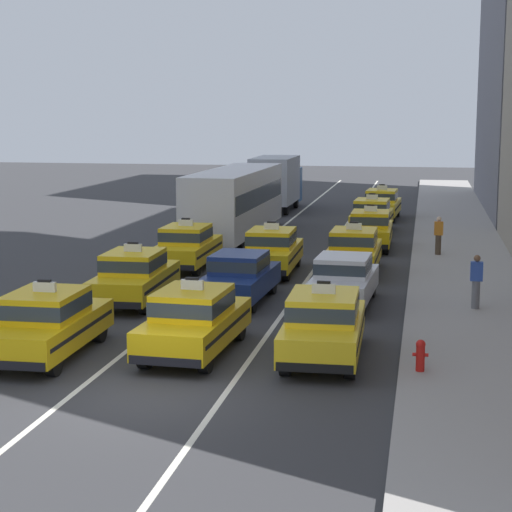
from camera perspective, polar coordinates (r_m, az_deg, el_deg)
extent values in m
plane|color=#353538|center=(19.11, -7.07, -8.99)|extent=(160.00, 160.00, 0.00)
cube|color=silver|center=(38.41, -0.19, 0.37)|extent=(0.14, 80.00, 0.01)
cube|color=silver|center=(37.94, 4.55, 0.23)|extent=(0.14, 80.00, 0.01)
cube|color=#9E9993|center=(32.82, 13.34, -1.30)|extent=(4.00, 90.00, 0.15)
cylinder|color=black|center=(24.11, -13.38, -4.52)|extent=(0.25, 0.64, 0.64)
cylinder|color=black|center=(23.57, -10.06, -4.72)|extent=(0.25, 0.64, 0.64)
cylinder|color=black|center=(20.82, -12.92, -6.69)|extent=(0.25, 0.64, 0.64)
cube|color=yellow|center=(22.37, -13.20, -4.66)|extent=(1.89, 4.53, 0.70)
cube|color=black|center=(22.36, -13.20, -4.53)|extent=(1.90, 4.17, 0.10)
cube|color=yellow|center=(22.09, -13.41, -3.06)|extent=(1.64, 2.13, 0.64)
cube|color=#2D3842|center=(22.09, -13.41, -3.06)|extent=(1.66, 2.15, 0.35)
cube|color=white|center=(22.00, -13.45, -1.94)|extent=(0.56, 0.13, 0.24)
cube|color=black|center=(21.97, -13.47, -1.56)|extent=(0.32, 0.12, 0.06)
cube|color=black|center=(24.42, -11.16, -4.02)|extent=(1.71, 0.17, 0.20)
cube|color=black|center=(20.49, -15.58, -6.77)|extent=(1.71, 0.17, 0.20)
cylinder|color=black|center=(29.81, -8.28, -1.72)|extent=(0.26, 0.65, 0.64)
cylinder|color=black|center=(29.41, -5.53, -1.82)|extent=(0.26, 0.65, 0.64)
cylinder|color=black|center=(26.97, -10.22, -2.94)|extent=(0.26, 0.65, 0.64)
cylinder|color=black|center=(26.52, -7.20, -3.07)|extent=(0.26, 0.65, 0.64)
cube|color=yellow|center=(28.10, -7.79, -1.66)|extent=(1.93, 4.55, 0.70)
cube|color=black|center=(28.09, -7.79, -1.56)|extent=(1.94, 4.19, 0.10)
cube|color=yellow|center=(27.84, -7.91, -0.36)|extent=(1.66, 2.15, 0.64)
cube|color=#2D3842|center=(27.84, -7.91, -0.36)|extent=(1.68, 2.17, 0.35)
cube|color=white|center=(27.77, -7.93, 0.53)|extent=(0.56, 0.14, 0.24)
cube|color=black|center=(27.74, -7.94, 0.84)|extent=(0.32, 0.12, 0.06)
cube|color=black|center=(30.23, -6.57, -1.34)|extent=(1.71, 0.19, 0.20)
cube|color=black|center=(26.09, -9.18, -3.11)|extent=(1.71, 0.19, 0.20)
cylinder|color=black|center=(35.79, -4.96, 0.19)|extent=(0.24, 0.64, 0.64)
cylinder|color=black|center=(35.43, -2.66, 0.12)|extent=(0.24, 0.64, 0.64)
cylinder|color=black|center=(32.89, -6.37, -0.64)|extent=(0.24, 0.64, 0.64)
cylinder|color=black|center=(32.50, -3.88, -0.73)|extent=(0.24, 0.64, 0.64)
cube|color=yellow|center=(34.09, -4.45, 0.33)|extent=(1.83, 4.51, 0.70)
cube|color=black|center=(34.08, -4.46, 0.42)|extent=(1.85, 4.15, 0.10)
cube|color=yellow|center=(33.85, -4.53, 1.42)|extent=(1.62, 2.11, 0.64)
cube|color=#2D3842|center=(33.85, -4.53, 1.42)|extent=(1.64, 2.13, 0.35)
cube|color=white|center=(33.79, -4.54, 2.15)|extent=(0.56, 0.12, 0.24)
cube|color=black|center=(33.77, -4.55, 2.41)|extent=(0.32, 0.11, 0.06)
cube|color=black|center=(36.24, -3.56, 0.48)|extent=(1.71, 0.15, 0.20)
cube|color=black|center=(32.03, -5.46, -0.72)|extent=(1.71, 0.15, 0.20)
cylinder|color=black|center=(46.04, -1.60, 2.26)|extent=(0.25, 0.64, 0.64)
cylinder|color=black|center=(45.62, 0.85, 2.20)|extent=(0.25, 0.64, 0.64)
cylinder|color=black|center=(39.59, -3.84, 1.08)|extent=(0.25, 0.64, 0.64)
cylinder|color=black|center=(39.10, -1.02, 1.00)|extent=(0.25, 0.64, 0.64)
cube|color=silver|center=(42.40, -1.34, 3.62)|extent=(2.67, 11.24, 2.90)
cube|color=#2D3842|center=(42.37, -1.34, 3.96)|extent=(2.69, 10.79, 0.84)
cube|color=black|center=(47.70, 0.17, 5.71)|extent=(2.13, 0.11, 0.36)
cylinder|color=black|center=(55.53, 0.64, 3.47)|extent=(0.24, 0.64, 0.64)
cylinder|color=black|center=(55.22, 2.59, 3.43)|extent=(0.24, 0.64, 0.64)
cylinder|color=black|center=(51.72, -0.13, 3.04)|extent=(0.24, 0.64, 0.64)
cylinder|color=black|center=(51.39, 1.95, 3.00)|extent=(0.24, 0.64, 0.64)
cube|color=#194C8C|center=(56.24, 1.78, 4.62)|extent=(2.10, 2.20, 2.10)
cube|color=#2D3842|center=(57.27, 1.95, 5.00)|extent=(1.93, 0.06, 0.76)
cube|color=#B2B7C1|center=(52.99, 1.22, 4.93)|extent=(2.31, 5.20, 2.70)
cylinder|color=black|center=(23.82, -4.56, -4.45)|extent=(0.27, 0.65, 0.64)
cylinder|color=black|center=(23.41, -1.11, -4.67)|extent=(0.27, 0.65, 0.64)
cylinder|color=black|center=(21.03, -7.15, -6.37)|extent=(0.27, 0.65, 0.64)
cylinder|color=black|center=(20.57, -3.27, -6.67)|extent=(0.27, 0.65, 0.64)
cube|color=yellow|center=(22.10, -3.97, -4.60)|extent=(2.00, 4.58, 0.70)
cube|color=black|center=(22.09, -3.97, -4.48)|extent=(2.01, 4.22, 0.10)
cube|color=yellow|center=(21.81, -4.11, -2.99)|extent=(1.69, 2.17, 0.64)
cube|color=#2D3842|center=(21.81, -4.11, -2.99)|extent=(1.72, 2.19, 0.35)
cube|color=white|center=(21.72, -4.12, -1.85)|extent=(0.56, 0.15, 0.24)
cube|color=black|center=(21.69, -4.13, -1.46)|extent=(0.32, 0.12, 0.06)
cube|color=black|center=(24.22, -2.40, -3.96)|extent=(1.71, 0.22, 0.20)
cube|color=black|center=(20.14, -5.86, -6.75)|extent=(1.71, 0.22, 0.20)
cylinder|color=black|center=(29.56, -1.72, -1.72)|extent=(0.27, 0.65, 0.64)
cylinder|color=black|center=(29.23, 1.02, -1.84)|extent=(0.27, 0.65, 0.64)
cylinder|color=black|center=(26.89, -3.29, -2.84)|extent=(0.27, 0.65, 0.64)
cylinder|color=black|center=(26.52, -0.30, -3.00)|extent=(0.27, 0.65, 0.64)
cube|color=navy|center=(27.97, -1.05, -1.66)|extent=(1.95, 4.37, 0.66)
cube|color=navy|center=(27.76, -1.10, -0.43)|extent=(1.64, 1.97, 0.60)
cube|color=#2D3842|center=(27.76, -1.10, -0.43)|extent=(1.66, 1.99, 0.33)
cylinder|color=black|center=(34.64, 0.22, -0.08)|extent=(0.25, 0.64, 0.64)
cylinder|color=black|center=(34.42, 2.64, -0.15)|extent=(0.25, 0.64, 0.64)
cylinder|color=black|center=(31.67, -0.70, -0.97)|extent=(0.25, 0.64, 0.64)
cylinder|color=black|center=(31.44, 1.94, -1.05)|extent=(0.25, 0.64, 0.64)
cube|color=yellow|center=(32.97, 1.04, 0.05)|extent=(1.88, 4.53, 0.70)
cube|color=black|center=(32.96, 1.04, 0.14)|extent=(1.90, 4.17, 0.10)
cube|color=yellow|center=(32.72, 1.00, 1.17)|extent=(1.64, 2.13, 0.64)
cube|color=#2D3842|center=(32.72, 1.00, 1.17)|extent=(1.66, 2.15, 0.35)
cube|color=white|center=(32.67, 1.01, 1.93)|extent=(0.56, 0.13, 0.24)
cube|color=black|center=(32.65, 1.01, 2.20)|extent=(0.32, 0.12, 0.06)
cube|color=black|center=(35.17, 1.59, 0.22)|extent=(1.71, 0.17, 0.20)
cube|color=black|center=(30.86, 0.41, -1.05)|extent=(1.71, 0.17, 0.20)
cylinder|color=black|center=(23.28, 2.89, -4.76)|extent=(0.26, 0.65, 0.64)
cylinder|color=black|center=(23.17, 6.53, -4.88)|extent=(0.26, 0.65, 0.64)
cylinder|color=black|center=(20.35, 1.90, -6.83)|extent=(0.26, 0.65, 0.64)
cylinder|color=black|center=(20.22, 6.08, -6.99)|extent=(0.26, 0.65, 0.64)
cube|color=yellow|center=(21.65, 4.38, -4.90)|extent=(1.92, 4.54, 0.70)
cube|color=black|center=(21.64, 4.38, -4.77)|extent=(1.93, 4.19, 0.10)
cube|color=yellow|center=(21.35, 4.37, -3.26)|extent=(1.65, 2.14, 0.64)
cube|color=#2D3842|center=(21.35, 4.37, -3.26)|extent=(1.67, 2.16, 0.35)
cube|color=white|center=(21.26, 4.38, -2.10)|extent=(0.56, 0.13, 0.24)
cube|color=black|center=(21.23, 4.39, -1.70)|extent=(0.32, 0.12, 0.06)
cube|color=black|center=(23.85, 4.84, -4.19)|extent=(1.71, 0.18, 0.20)
cube|color=black|center=(19.59, 3.80, -7.18)|extent=(1.71, 0.18, 0.20)
cylinder|color=black|center=(29.13, 4.62, -1.91)|extent=(0.27, 0.65, 0.64)
cylinder|color=black|center=(28.95, 7.44, -2.03)|extent=(0.27, 0.65, 0.64)
cylinder|color=black|center=(26.39, 3.67, -3.08)|extent=(0.27, 0.65, 0.64)
cylinder|color=black|center=(26.19, 6.79, -3.22)|extent=(0.27, 0.65, 0.64)
cube|color=silver|center=(27.59, 5.65, -1.86)|extent=(1.95, 4.37, 0.66)
cube|color=silver|center=(27.38, 5.65, -0.61)|extent=(1.64, 1.97, 0.60)
cube|color=#2D3842|center=(27.38, 5.65, -0.61)|extent=(1.66, 1.99, 0.33)
cylinder|color=black|center=(34.74, 5.32, -0.09)|extent=(0.25, 0.64, 0.64)
cylinder|color=black|center=(34.62, 7.74, -0.17)|extent=(0.25, 0.64, 0.64)
cylinder|color=black|center=(31.75, 4.73, -0.98)|extent=(0.25, 0.64, 0.64)
cylinder|color=black|center=(31.62, 7.39, -1.07)|extent=(0.25, 0.64, 0.64)
cube|color=yellow|center=(33.11, 6.31, 0.04)|extent=(1.84, 4.52, 0.70)
cube|color=black|center=(33.11, 6.31, 0.12)|extent=(1.86, 4.16, 0.10)
cube|color=yellow|center=(32.87, 6.31, 1.15)|extent=(1.62, 2.11, 0.64)
cube|color=#2D3842|center=(32.87, 6.31, 1.15)|extent=(1.64, 2.13, 0.35)
cube|color=white|center=(32.81, 6.32, 1.91)|extent=(0.56, 0.12, 0.24)
cube|color=black|center=(32.79, 6.33, 2.17)|extent=(0.32, 0.11, 0.06)
cube|color=black|center=(35.33, 6.62, 0.21)|extent=(1.71, 0.15, 0.20)
cube|color=black|center=(30.99, 5.94, -1.06)|extent=(1.71, 0.15, 0.20)
cylinder|color=black|center=(40.79, 6.44, 1.29)|extent=(0.25, 0.64, 0.64)
cylinder|color=black|center=(40.72, 8.51, 1.23)|extent=(0.25, 0.64, 0.64)
cylinder|color=black|center=(37.77, 6.12, 0.65)|extent=(0.25, 0.64, 0.64)
cylinder|color=black|center=(37.69, 8.36, 0.59)|extent=(0.25, 0.64, 0.64)
cube|color=yellow|center=(39.19, 7.37, 1.46)|extent=(1.85, 4.52, 0.70)
cube|color=black|center=(39.18, 7.37, 1.53)|extent=(1.87, 4.16, 0.10)
cube|color=yellow|center=(38.95, 7.38, 2.40)|extent=(1.62, 2.12, 0.64)
cube|color=#2D3842|center=(38.95, 7.38, 2.40)|extent=(1.64, 2.14, 0.35)
cube|color=white|center=(38.90, 7.39, 3.05)|extent=(0.56, 0.13, 0.24)
cube|color=black|center=(38.89, 7.40, 3.27)|extent=(0.32, 0.11, 0.06)
cube|color=black|center=(41.41, 7.52, 1.53)|extent=(1.71, 0.16, 0.20)
cube|color=black|center=(37.04, 7.19, 0.62)|extent=(1.71, 0.16, 0.20)
cylinder|color=black|center=(46.12, 6.74, 2.21)|extent=(0.27, 0.65, 0.64)
cylinder|color=black|center=(45.98, 8.57, 2.15)|extent=(0.27, 0.65, 0.64)
cylinder|color=black|center=(43.10, 6.28, 1.72)|extent=(0.27, 0.65, 0.64)
cylinder|color=black|center=(42.95, 8.24, 1.66)|extent=(0.27, 0.65, 0.64)
cube|color=yellow|center=(44.49, 7.47, 2.39)|extent=(1.98, 4.57, 0.70)
cube|color=black|center=(44.48, 7.47, 2.45)|extent=(1.98, 4.21, 0.10)
cube|color=yellow|center=(44.27, 7.47, 3.23)|extent=(1.68, 2.16, 0.64)
cube|color=#2D3842|center=(44.27, 7.47, 3.23)|extent=(1.70, 2.18, 0.35)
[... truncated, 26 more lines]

